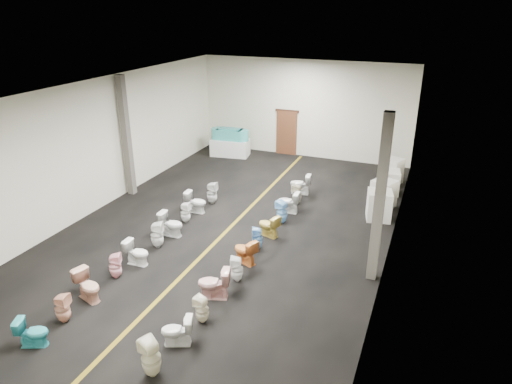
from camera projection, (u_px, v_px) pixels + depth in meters
floor at (233, 224)px, 15.18m from camera, size 16.00×16.00×0.00m
ceiling at (231, 88)px, 13.45m from camera, size 16.00×16.00×0.00m
wall_back at (304, 109)px, 21.17m from camera, size 10.00×0.00×10.00m
wall_front at (28, 305)px, 7.46m from camera, size 10.00×0.00×10.00m
wall_left at (103, 143)px, 16.03m from camera, size 0.00×16.00×16.00m
wall_right at (397, 182)px, 12.59m from camera, size 0.00×16.00×16.00m
aisle_stripe at (233, 224)px, 15.18m from camera, size 0.12×15.60×0.01m
back_door at (287, 133)px, 21.85m from camera, size 1.00×0.10×2.10m
door_frame at (287, 111)px, 21.45m from camera, size 1.15×0.08×0.10m
column_left at (126, 137)px, 16.81m from camera, size 0.25×0.25×4.50m
column_right at (380, 200)px, 11.39m from camera, size 0.25×0.25×4.50m
display_table at (230, 148)px, 21.88m from camera, size 1.89×1.14×0.79m
bathtub at (230, 134)px, 21.62m from camera, size 1.86×0.75×0.55m
appliance_crate_a at (379, 205)px, 15.37m from camera, size 0.93×0.93×1.01m
appliance_crate_b at (383, 194)px, 16.32m from camera, size 0.96×0.96×1.00m
appliance_crate_c at (388, 182)px, 17.51m from camera, size 0.93×0.93×0.91m
appliance_crate_d at (392, 171)px, 18.49m from camera, size 0.93×0.93×1.03m
toilet_left_0 at (33, 332)px, 9.70m from camera, size 0.75×0.60×0.67m
toilet_left_1 at (62, 308)px, 10.41m from camera, size 0.39×0.39×0.74m
toilet_left_2 at (88, 286)px, 11.20m from camera, size 0.86×0.64×0.78m
toilet_left_3 at (115, 266)px, 12.10m from camera, size 0.44×0.43×0.72m
toilet_left_4 at (137, 253)px, 12.74m from camera, size 0.72×0.42×0.72m
toilet_left_5 at (157, 235)px, 13.60m from camera, size 0.49×0.48×0.83m
toilet_left_6 at (171, 224)px, 14.31m from camera, size 0.78×0.46×0.78m
toilet_left_7 at (185, 212)px, 15.19m from camera, size 0.37×0.36×0.72m
toilet_left_8 at (196, 202)px, 15.92m from camera, size 0.77×0.47×0.76m
toilet_left_9 at (212, 193)px, 16.61m from camera, size 0.40×0.39×0.83m
toilet_right_0 at (151, 358)px, 8.87m from camera, size 0.51×0.51×0.85m
toilet_right_1 at (177, 331)px, 9.71m from camera, size 0.78×0.62×0.70m
toilet_right_2 at (202, 309)px, 10.41m from camera, size 0.36×0.35×0.68m
toilet_right_3 at (214, 284)px, 11.25m from camera, size 0.90×0.68×0.82m
toilet_right_4 at (237, 269)px, 11.96m from camera, size 0.42×0.41×0.71m
toilet_right_5 at (245, 251)px, 12.79m from camera, size 0.84×0.67×0.75m
toilet_right_6 at (257, 238)px, 13.55m from camera, size 0.42×0.41×0.69m
toilet_right_7 at (269, 225)px, 14.29m from camera, size 0.80×0.61×0.73m
toilet_right_8 at (282, 212)px, 15.13m from camera, size 0.48×0.47×0.80m
toilet_right_9 at (288, 202)px, 15.91m from camera, size 0.78×0.46×0.78m
toilet_right_10 at (297, 194)px, 16.60m from camera, size 0.39×0.38×0.75m
toilet_right_11 at (300, 184)px, 17.46m from camera, size 0.83×0.53×0.80m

